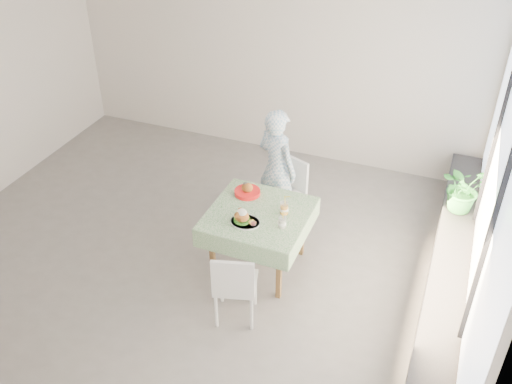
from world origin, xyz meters
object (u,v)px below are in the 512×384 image
at_px(cafe_table, 259,233).
at_px(chair_near, 236,297).
at_px(diner, 277,169).
at_px(potted_plant, 464,188).
at_px(chair_far, 284,205).
at_px(main_dish, 243,218).
at_px(juice_cup_orange, 284,209).

xyz_separation_m(cafe_table, chair_near, (0.07, -0.80, -0.19)).
bearing_deg(chair_near, diner, 95.92).
xyz_separation_m(cafe_table, diner, (-0.11, 0.86, 0.31)).
relative_size(cafe_table, potted_plant, 1.86).
distance_m(cafe_table, chair_far, 0.88).
bearing_deg(chair_far, main_dish, -94.57).
bearing_deg(juice_cup_orange, chair_far, 108.07).
distance_m(cafe_table, chair_near, 0.82).
bearing_deg(chair_far, cafe_table, -90.23).
bearing_deg(chair_far, juice_cup_orange, -71.93).
bearing_deg(diner, chair_near, 120.62).
xyz_separation_m(diner, main_dish, (0.02, -1.09, 0.03)).
relative_size(diner, juice_cup_orange, 5.61).
bearing_deg(chair_near, main_dish, 104.46).
distance_m(chair_near, main_dish, 0.80).
relative_size(chair_near, potted_plant, 1.52).
height_order(juice_cup_orange, potted_plant, potted_plant).
bearing_deg(diner, potted_plant, -145.71).
relative_size(chair_far, main_dish, 2.74).
bearing_deg(chair_far, potted_plant, 10.38).
bearing_deg(chair_near, chair_far, 92.18).
distance_m(diner, potted_plant, 2.12).
bearing_deg(diner, main_dish, 115.94).
bearing_deg(cafe_table, juice_cup_orange, 17.22).
bearing_deg(cafe_table, main_dish, -110.46).
xyz_separation_m(diner, juice_cup_orange, (0.36, -0.79, 0.04)).
relative_size(chair_near, juice_cup_orange, 3.15).
bearing_deg(main_dish, juice_cup_orange, 41.58).
relative_size(diner, potted_plant, 2.70).
height_order(chair_near, main_dish, main_dish).
bearing_deg(main_dish, chair_near, -75.54).
relative_size(cafe_table, juice_cup_orange, 3.86).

